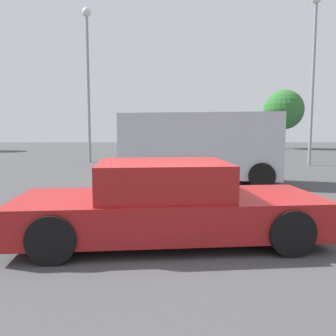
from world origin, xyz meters
TOP-DOWN VIEW (x-y plane):
  - ground_plane at (0.00, 0.00)m, footprint 80.00×80.00m
  - sedan_foreground at (-0.07, 0.20)m, footprint 4.68×2.15m
  - dog at (-0.19, 3.46)m, footprint 0.51×0.48m
  - van_white at (1.06, 6.14)m, footprint 5.23×3.09m
  - light_post_near at (6.73, 11.44)m, footprint 0.44×0.44m
  - light_post_mid at (-3.95, 12.98)m, footprint 0.44×0.44m
  - tree_back_left at (10.11, 25.38)m, footprint 3.39×3.39m

SIDE VIEW (x-z plane):
  - ground_plane at x=0.00m, z-range 0.00..0.00m
  - dog at x=-0.19m, z-range 0.06..0.52m
  - sedan_foreground at x=-0.07m, z-range -0.05..1.17m
  - van_white at x=1.06m, z-range 0.09..2.28m
  - tree_back_left at x=10.11m, z-range 0.80..5.85m
  - light_post_mid at x=-3.95m, z-range 1.23..8.86m
  - light_post_near at x=6.73m, z-range 1.24..9.01m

